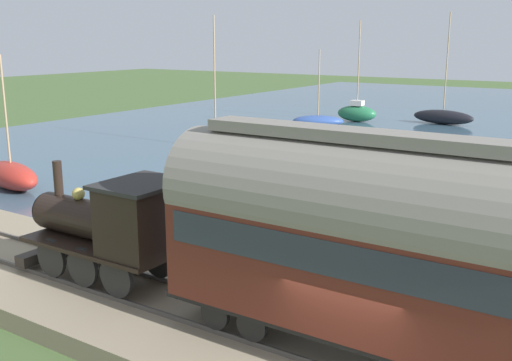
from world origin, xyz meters
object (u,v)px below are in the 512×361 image
at_px(sailboat_brown, 216,138).
at_px(rowboat_far_out, 405,246).
at_px(sailboat_green, 357,113).
at_px(sailboat_blue, 318,121).
at_px(steam_locomotive, 114,223).
at_px(passenger_coach, 347,233).
at_px(sailboat_black, 443,117).
at_px(rowboat_mid_harbor, 332,222).
at_px(sailboat_red, 12,175).

xyz_separation_m(sailboat_brown, rowboat_far_out, (-12.48, -17.56, -0.46)).
height_order(sailboat_green, sailboat_blue, sailboat_green).
bearing_deg(sailboat_green, steam_locomotive, -171.72).
bearing_deg(sailboat_brown, rowboat_far_out, -104.96).
distance_m(passenger_coach, sailboat_green, 41.83).
relative_size(sailboat_green, sailboat_black, 0.93).
relative_size(sailboat_blue, rowboat_mid_harbor, 2.93).
distance_m(passenger_coach, sailboat_black, 42.00).
xyz_separation_m(sailboat_blue, sailboat_black, (7.35, -8.22, 0.14)).
distance_m(rowboat_far_out, rowboat_mid_harbor, 3.29).
height_order(sailboat_blue, sailboat_black, sailboat_black).
relative_size(sailboat_brown, sailboat_red, 1.34).
bearing_deg(sailboat_green, passenger_coach, -162.60).
height_order(sailboat_green, sailboat_red, sailboat_green).
distance_m(steam_locomotive, sailboat_red, 15.38).
distance_m(sailboat_blue, sailboat_red, 27.14).
bearing_deg(sailboat_brown, sailboat_black, -4.85).
distance_m(steam_locomotive, rowboat_far_out, 10.12).
bearing_deg(sailboat_blue, rowboat_far_out, -174.28).
xyz_separation_m(passenger_coach, sailboat_blue, (33.42, 17.97, -2.75)).
relative_size(steam_locomotive, sailboat_red, 0.81).
bearing_deg(sailboat_black, sailboat_red, 166.99).
relative_size(steam_locomotive, rowboat_far_out, 2.52).
xyz_separation_m(passenger_coach, sailboat_brown, (20.87, 19.15, -2.62)).
distance_m(sailboat_green, sailboat_red, 32.14).
bearing_deg(sailboat_black, sailboat_blue, 136.50).
xyz_separation_m(steam_locomotive, sailboat_red, (6.42, 13.88, -1.63)).
xyz_separation_m(sailboat_blue, rowboat_far_out, (-25.03, -16.37, -0.32)).
bearing_deg(rowboat_far_out, passenger_coach, -175.83).
xyz_separation_m(steam_locomotive, sailboat_blue, (33.42, 11.14, -1.80)).
height_order(passenger_coach, sailboat_green, sailboat_green).
xyz_separation_m(sailboat_black, rowboat_far_out, (-32.38, -8.16, -0.46)).
bearing_deg(sailboat_red, rowboat_mid_harbor, -68.34).
bearing_deg(sailboat_green, sailboat_red, 166.64).
bearing_deg(rowboat_far_out, sailboat_black, 7.53).
bearing_deg(sailboat_green, sailboat_blue, 158.75).
bearing_deg(sailboat_black, steam_locomotive, -171.21).
height_order(sailboat_red, rowboat_mid_harbor, sailboat_red).
height_order(sailboat_red, rowboat_far_out, sailboat_red).
xyz_separation_m(passenger_coach, rowboat_mid_harbor, (9.23, 4.77, -2.99)).
xyz_separation_m(sailboat_black, rowboat_mid_harbor, (-31.54, -4.98, -0.38)).
xyz_separation_m(steam_locomotive, rowboat_mid_harbor, (9.23, -2.06, -2.03)).
bearing_deg(rowboat_mid_harbor, sailboat_green, 20.41).
height_order(sailboat_blue, rowboat_far_out, sailboat_blue).
bearing_deg(rowboat_far_out, steam_locomotive, 141.44).
bearing_deg(steam_locomotive, sailboat_brown, 30.56).
xyz_separation_m(sailboat_brown, sailboat_red, (-14.45, 1.56, 0.03)).
bearing_deg(rowboat_mid_harbor, rowboat_far_out, -106.57).
bearing_deg(rowboat_mid_harbor, steam_locomotive, 165.62).
height_order(rowboat_far_out, rowboat_mid_harbor, rowboat_mid_harbor).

